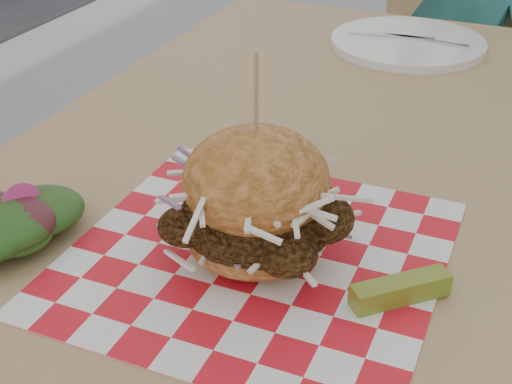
% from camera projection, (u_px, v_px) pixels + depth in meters
% --- Properties ---
extents(patio_table, '(0.80, 1.20, 0.75)m').
position_uv_depth(patio_table, '(334.00, 197.00, 0.96)').
color(patio_table, tan).
rests_on(patio_table, ground).
extents(patio_chair, '(0.52, 0.53, 0.95)m').
position_uv_depth(patio_chair, '(462.00, 49.00, 1.83)').
color(patio_chair, tan).
rests_on(patio_chair, ground).
extents(paper_liner, '(0.36, 0.36, 0.00)m').
position_uv_depth(paper_liner, '(256.00, 255.00, 0.71)').
color(paper_liner, red).
rests_on(paper_liner, patio_table).
extents(sandwich, '(0.19, 0.19, 0.21)m').
position_uv_depth(sandwich, '(256.00, 205.00, 0.68)').
color(sandwich, '#D57F3C').
rests_on(sandwich, paper_liner).
extents(pickle_spear, '(0.08, 0.08, 0.02)m').
position_uv_depth(pickle_spear, '(400.00, 290.00, 0.65)').
color(pickle_spear, olive).
rests_on(pickle_spear, paper_liner).
extents(side_salad, '(0.14, 0.14, 0.05)m').
position_uv_depth(side_salad, '(2.00, 227.00, 0.73)').
color(side_salad, '#3F1419').
rests_on(side_salad, patio_table).
extents(place_setting, '(0.27, 0.27, 0.02)m').
position_uv_depth(place_setting, '(408.00, 43.00, 1.25)').
color(place_setting, white).
rests_on(place_setting, patio_table).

